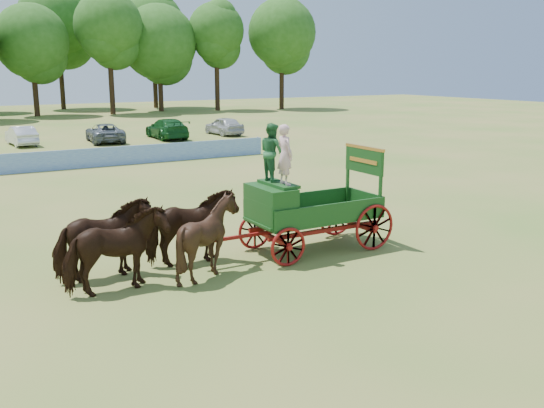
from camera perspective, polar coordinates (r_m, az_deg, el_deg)
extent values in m
plane|color=olive|center=(17.36, -6.75, -5.22)|extent=(160.00, 160.00, 0.00)
imported|color=black|center=(14.97, -14.50, -4.32)|extent=(2.53, 1.29, 2.08)
imported|color=black|center=(15.99, -15.59, -3.29)|extent=(2.55, 1.34, 2.08)
imported|color=black|center=(15.74, -6.07, -3.13)|extent=(2.25, 2.10, 2.08)
imported|color=black|center=(16.71, -7.62, -2.24)|extent=(2.49, 1.18, 2.08)
cube|color=maroon|center=(17.29, -0.13, -3.12)|extent=(0.12, 2.00, 0.12)
cube|color=maroon|center=(18.92, 7.77, -1.85)|extent=(0.12, 2.00, 0.12)
cube|color=maroon|center=(17.60, 5.01, -2.49)|extent=(3.80, 0.10, 0.12)
cube|color=maroon|center=(18.47, 3.05, -1.72)|extent=(3.80, 0.10, 0.12)
cube|color=maroon|center=(16.84, -2.78, -3.05)|extent=(2.80, 0.09, 0.09)
cube|color=#194B19|center=(17.96, 4.02, -1.23)|extent=(3.80, 1.80, 0.10)
cube|color=#194B19|center=(17.19, 5.68, -0.87)|extent=(3.80, 0.06, 0.55)
cube|color=#194B19|center=(18.61, 2.51, 0.23)|extent=(3.80, 0.06, 0.55)
cube|color=#194B19|center=(18.99, 8.73, 0.35)|extent=(0.06, 1.80, 0.55)
cube|color=#194B19|center=(17.06, -0.13, -0.05)|extent=(0.85, 1.70, 1.05)
cube|color=#194B19|center=(17.07, 0.60, 1.91)|extent=(0.55, 1.50, 0.08)
cube|color=#194B19|center=(16.92, -1.24, -0.85)|extent=(0.10, 1.60, 0.65)
cube|color=#194B19|center=(17.08, -0.71, -1.76)|extent=(0.55, 1.60, 0.06)
cube|color=#194B19|center=(18.21, 10.18, 1.85)|extent=(0.08, 0.08, 1.80)
cube|color=#194B19|center=(19.43, 7.14, 2.63)|extent=(0.08, 0.08, 1.80)
cube|color=#194B19|center=(18.72, 8.67, 4.06)|extent=(0.07, 1.75, 0.75)
cube|color=orange|center=(18.66, 8.71, 5.27)|extent=(0.08, 1.80, 0.09)
cube|color=orange|center=(18.69, 8.57, 4.05)|extent=(0.02, 1.30, 0.12)
torus|color=maroon|center=(16.52, 1.53, -4.07)|extent=(1.09, 0.09, 1.09)
torus|color=maroon|center=(18.10, -1.63, -2.57)|extent=(1.09, 0.09, 1.09)
torus|color=maroon|center=(18.18, 9.61, -2.19)|extent=(1.39, 0.09, 1.39)
torus|color=maroon|center=(19.63, 6.08, -0.97)|extent=(1.39, 0.09, 1.39)
imported|color=beige|center=(16.63, 1.23, 4.66)|extent=(0.40, 0.61, 1.66)
imported|color=#266636|center=(17.22, 0.01, 4.92)|extent=(0.62, 0.80, 1.65)
cube|color=blue|center=(33.99, -20.63, 3.78)|extent=(26.00, 0.08, 1.05)
imported|color=silver|center=(46.01, -22.52, 5.95)|extent=(1.74, 4.20, 1.35)
imported|color=slate|center=(46.04, -15.45, 6.47)|extent=(2.73, 5.11, 1.37)
imported|color=#144C1E|center=(47.36, -9.85, 7.01)|extent=(2.34, 5.37, 1.54)
imported|color=#B2B2B7|center=(49.51, -4.53, 7.35)|extent=(1.90, 4.36, 1.46)
cylinder|color=#382314|center=(73.52, -21.34, 9.45)|extent=(0.60, 0.60, 4.47)
sphere|color=#225316|center=(73.52, -21.73, 14.11)|extent=(8.02, 8.02, 8.02)
cylinder|color=#382314|center=(73.83, -14.84, 10.28)|extent=(0.60, 0.60, 5.46)
sphere|color=#225316|center=(73.93, -15.17, 15.95)|extent=(7.68, 7.68, 7.68)
cylinder|color=#382314|center=(77.67, -10.43, 10.25)|extent=(0.60, 0.60, 4.54)
sphere|color=#225316|center=(77.67, -10.61, 14.74)|extent=(9.19, 9.19, 9.19)
cylinder|color=#382314|center=(78.45, -5.17, 10.72)|extent=(0.60, 0.60, 5.35)
sphere|color=#225316|center=(78.54, -5.28, 15.96)|extent=(6.99, 6.99, 6.99)
cylinder|color=#382314|center=(80.81, 0.91, 10.80)|extent=(0.60, 0.60, 5.29)
sphere|color=#225316|center=(80.89, 0.93, 15.83)|extent=(8.74, 8.74, 8.74)
cylinder|color=#382314|center=(84.75, -19.15, 10.47)|extent=(0.60, 0.60, 6.05)
sphere|color=#225316|center=(84.92, -19.56, 15.93)|extent=(9.91, 9.91, 9.91)
cylinder|color=#382314|center=(84.64, -10.94, 10.91)|extent=(0.60, 0.60, 6.00)
sphere|color=#225316|center=(84.81, -11.17, 16.35)|extent=(8.15, 8.15, 8.15)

